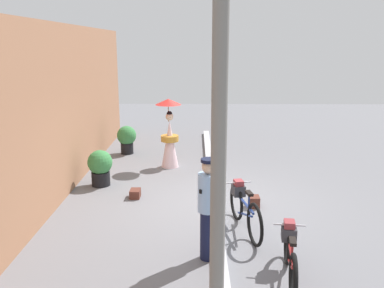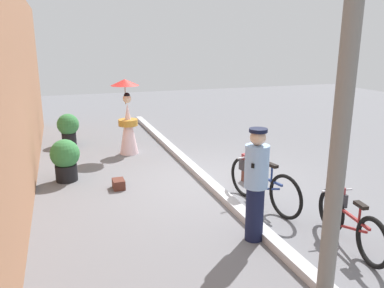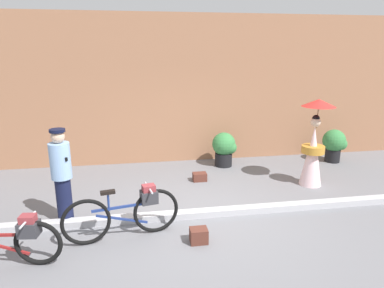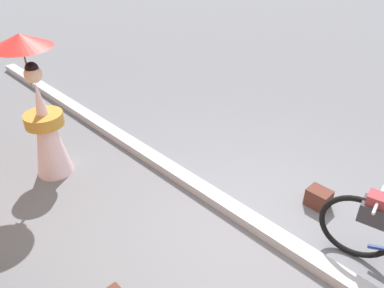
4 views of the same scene
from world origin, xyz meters
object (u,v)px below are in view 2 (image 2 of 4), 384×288
Objects in this scene: potted_plant_small at (69,127)px; utility_pole at (345,86)px; backpack_on_pavement at (249,176)px; person_officer at (256,182)px; potted_plant_by_door at (66,158)px; backpack_spare at (119,184)px; bicycle_near_officer at (260,181)px; bicycle_far_side at (347,218)px; person_with_parasol at (128,119)px.

utility_pole reaches higher than potted_plant_small.
potted_plant_small is 3.25× the size of backpack_on_pavement.
person_officer is 0.35× the size of utility_pole.
potted_plant_by_door is at bearing 177.10° from potted_plant_small.
potted_plant_by_door is at bearing 49.00° from backpack_spare.
person_officer is at bearing 147.47° from bicycle_near_officer.
potted_plant_small is at bearing 11.84° from backpack_spare.
utility_pole is (-8.00, -2.41, 1.90)m from potted_plant_small.
potted_plant_small is 2.83× the size of backpack_spare.
potted_plant_small reaches higher than bicycle_near_officer.
potted_plant_by_door is 5.96m from utility_pole.
backpack_on_pavement is (-1.34, -3.55, -0.36)m from potted_plant_by_door.
bicycle_far_side is at bearing -114.66° from person_officer.
person_officer is 5.15m from person_with_parasol.
person_with_parasol is at bearing -134.71° from potted_plant_small.
potted_plant_small is (7.02, 3.53, 0.11)m from bicycle_far_side.
potted_plant_small is 5.51m from backpack_on_pavement.
utility_pole is at bearing 165.07° from backpack_on_pavement.
bicycle_far_side is 4.23m from backpack_spare.
bicycle_far_side is 0.86× the size of person_with_parasol.
utility_pole reaches higher than bicycle_far_side.
person_with_parasol is at bearing 22.04° from bicycle_near_officer.
backpack_on_pavement is at bearing -14.93° from utility_pole.
utility_pole is (-5.02, -2.56, 1.91)m from potted_plant_by_door.
bicycle_near_officer reaches higher than backpack_spare.
backpack_on_pavement is at bearing 2.92° from bicycle_far_side.
person_with_parasol reaches higher than person_officer.
bicycle_near_officer is 3.32m from utility_pole.
backpack_on_pavement is (-4.32, -3.40, -0.38)m from potted_plant_small.
bicycle_far_side is at bearing -153.27° from potted_plant_small.
potted_plant_by_door is at bearing 135.03° from person_with_parasol.
person_with_parasol is 6.13× the size of backpack_spare.
potted_plant_by_door is 3.25× the size of backpack_on_pavement.
backpack_on_pavement is (2.16, -1.04, -0.77)m from person_officer.
potted_plant_by_door is 2.83× the size of backpack_spare.
potted_plant_by_door is at bearing 35.65° from person_officer.
bicycle_far_side reaches higher than backpack_on_pavement.
person_officer is 1.89× the size of potted_plant_small.
person_officer reaches higher than potted_plant_small.
potted_plant_by_door is 1.32m from backpack_spare.
utility_pole is at bearing 166.48° from bicycle_near_officer.
utility_pole is (-2.60, 0.63, 1.96)m from bicycle_near_officer.
potted_plant_small is (1.41, 1.42, -0.41)m from person_with_parasol.
person_officer is 6.90m from potted_plant_small.
bicycle_near_officer reaches higher than bicycle_far_side.
potted_plant_small is at bearing 45.29° from person_with_parasol.
backpack_spare is at bearing 78.86° from backpack_on_pavement.
backpack_spare is at bearing 40.44° from bicycle_far_side.
person_officer is at bearing -169.57° from person_with_parasol.
person_with_parasol reaches higher than potted_plant_small.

